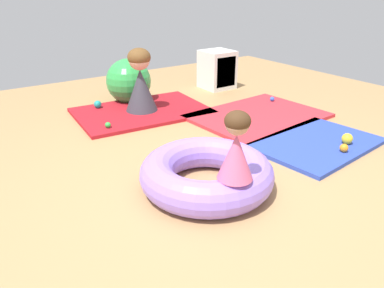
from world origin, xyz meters
TOP-DOWN VIEW (x-y plane):
  - ground_plane at (0.00, 0.00)m, footprint 8.00×8.00m
  - gym_mat_front at (1.28, 0.01)m, footprint 1.33×0.98m
  - gym_mat_far_left at (1.37, 0.95)m, footprint 1.57×1.21m
  - gym_mat_far_right at (0.30, 1.88)m, footprint 1.65×1.19m
  - inflatable_cushion at (-0.13, -0.04)m, footprint 1.05×1.05m
  - child_in_pink at (-0.16, -0.40)m, footprint 0.32×0.32m
  - adult_seated at (0.30, 1.88)m, footprint 0.51×0.51m
  - play_ball_orange at (1.29, -0.28)m, footprint 0.08×0.08m
  - play_ball_yellow at (1.48, -0.18)m, footprint 0.11×0.11m
  - play_ball_blue at (1.90, 1.24)m, footprint 0.06×0.06m
  - play_ball_teal at (-0.11, 2.28)m, footprint 0.09×0.09m
  - play_ball_green at (-0.28, 1.55)m, footprint 0.06×0.06m
  - exercise_ball_large at (0.37, 2.37)m, footprint 0.59×0.59m
  - storage_cube at (1.81, 2.28)m, footprint 0.44×0.44m

SIDE VIEW (x-z plane):
  - ground_plane at x=0.00m, z-range 0.00..0.00m
  - gym_mat_front at x=1.28m, z-range 0.00..0.04m
  - gym_mat_far_left at x=1.37m, z-range 0.00..0.04m
  - gym_mat_far_right at x=0.30m, z-range 0.00..0.04m
  - play_ball_blue at x=1.90m, z-range 0.04..0.10m
  - play_ball_green at x=-0.28m, z-range 0.04..0.10m
  - play_ball_orange at x=1.29m, z-range 0.04..0.12m
  - play_ball_teal at x=-0.11m, z-range 0.04..0.13m
  - play_ball_yellow at x=1.48m, z-range 0.04..0.15m
  - inflatable_cushion at x=-0.13m, z-range 0.00..0.27m
  - storage_cube at x=1.81m, z-range 0.00..0.56m
  - exercise_ball_large at x=0.37m, z-range 0.00..0.59m
  - adult_seated at x=0.30m, z-range 0.03..0.79m
  - child_in_pink at x=-0.16m, z-range 0.26..0.75m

